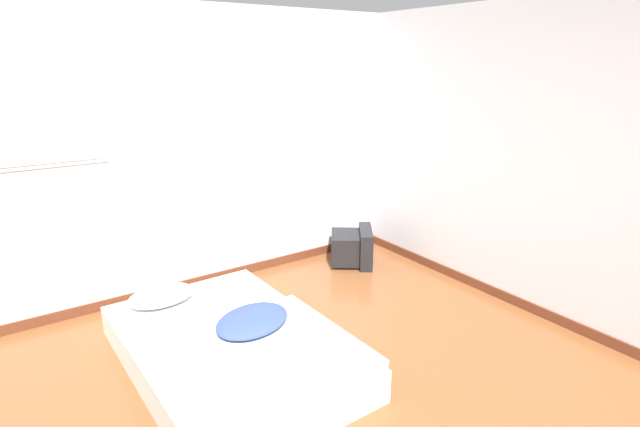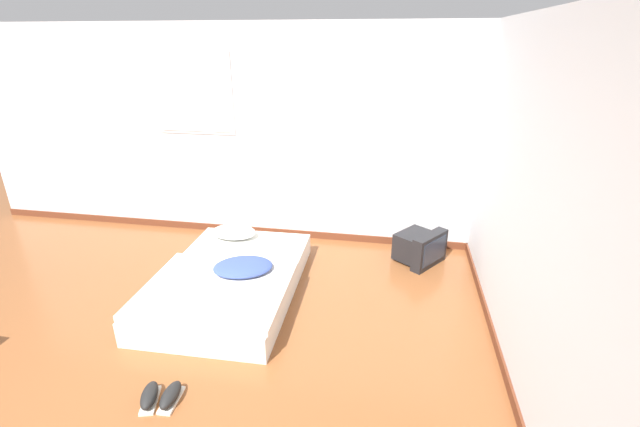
{
  "view_description": "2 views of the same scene",
  "coord_description": "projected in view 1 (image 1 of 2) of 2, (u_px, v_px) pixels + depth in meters",
  "views": [
    {
      "loc": [
        -1.12,
        -1.39,
        2.11
      ],
      "look_at": [
        1.2,
        1.98,
        0.85
      ],
      "focal_mm": 28.0,
      "sensor_mm": 36.0,
      "label": 1
    },
    {
      "loc": [
        1.69,
        -1.98,
        2.4
      ],
      "look_at": [
        0.98,
        1.94,
        0.77
      ],
      "focal_mm": 24.0,
      "sensor_mm": 36.0,
      "label": 2
    }
  ],
  "objects": [
    {
      "name": "wall_back",
      "position": [
        137.0,
        160.0,
        4.3
      ],
      "size": [
        7.67,
        0.08,
        2.6
      ],
      "color": "silver",
      "rests_on": "ground_plane"
    },
    {
      "name": "mattress_bed",
      "position": [
        231.0,
        347.0,
        3.56
      ],
      "size": [
        1.34,
        2.0,
        0.38
      ],
      "color": "silver",
      "rests_on": "ground_plane"
    },
    {
      "name": "crt_tv",
      "position": [
        354.0,
        247.0,
        5.39
      ],
      "size": [
        0.63,
        0.64,
        0.39
      ],
      "color": "black",
      "rests_on": "ground_plane"
    }
  ]
}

